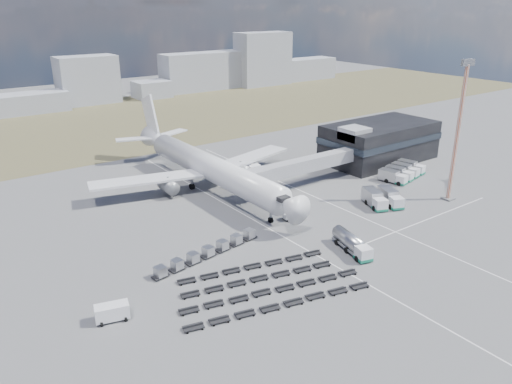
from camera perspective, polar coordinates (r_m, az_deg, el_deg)
ground at (r=89.99m, az=5.21°, el=-5.38°), size 420.00×420.00×0.00m
grass_strip at (r=182.79m, az=-18.25°, el=7.31°), size 420.00×90.00×0.01m
lane_markings at (r=98.07m, az=8.37°, el=-3.22°), size 47.12×110.00×0.01m
terminal at (r=136.38m, az=13.88°, el=5.65°), size 30.40×16.40×11.00m
jet_bridge at (r=112.08m, az=4.57°, el=2.82°), size 30.30×3.80×7.05m
airliner at (r=112.44m, az=-5.61°, el=2.97°), size 51.59×64.53×17.62m
skyline at (r=222.26m, az=-18.54°, el=11.77°), size 305.27×23.57×25.77m
fuel_tanker at (r=86.25m, az=10.90°, el=-5.79°), size 4.65×9.75×3.06m
pushback_tug at (r=97.55m, az=3.90°, el=-2.74°), size 3.01×1.82×1.35m
utility_van at (r=70.67m, az=-16.12°, el=-13.10°), size 4.79×3.09×2.35m
catering_truck at (r=118.69m, az=-0.11°, el=2.20°), size 4.30×7.46×3.22m
service_trucks_near at (r=106.74m, az=14.26°, el=-0.68°), size 8.55×9.23×3.00m
service_trucks_far at (r=125.23m, az=16.37°, el=2.24°), size 13.23×9.15×2.68m
uld_row at (r=83.61m, az=-5.49°, el=-6.79°), size 21.60×4.79×1.67m
baggage_dollies at (r=75.46m, az=1.06°, el=-10.58°), size 29.66×18.69×0.66m
floodlight_mast at (r=110.75m, az=22.06°, el=6.32°), size 2.79×2.27×29.36m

